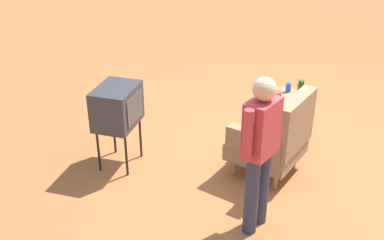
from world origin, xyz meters
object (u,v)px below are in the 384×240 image
(tv_on_stand, at_px, (117,107))
(bottle_wine_green, at_px, (300,92))
(side_table, at_px, (281,103))
(person_standing, at_px, (260,147))
(soda_can_blue, at_px, (288,87))
(flower_vase, at_px, (300,90))
(armchair, at_px, (275,137))

(tv_on_stand, relative_size, bottle_wine_green, 3.22)
(side_table, xyz_separation_m, person_standing, (1.82, -0.10, 0.38))
(tv_on_stand, height_order, bottle_wine_green, tv_on_stand)
(soda_can_blue, height_order, bottle_wine_green, bottle_wine_green)
(tv_on_stand, distance_m, flower_vase, 2.28)
(tv_on_stand, bearing_deg, soda_can_blue, 121.76)
(armchair, xyz_separation_m, soda_can_blue, (-0.97, 0.07, 0.23))
(armchair, bearing_deg, person_standing, -5.25)
(tv_on_stand, distance_m, person_standing, 1.93)
(soda_can_blue, bearing_deg, person_standing, -4.81)
(armchair, relative_size, soda_can_blue, 8.69)
(side_table, xyz_separation_m, tv_on_stand, (1.03, -1.85, 0.22))
(tv_on_stand, height_order, flower_vase, tv_on_stand)
(person_standing, relative_size, bottle_wine_green, 5.12)
(armchair, distance_m, flower_vase, 0.82)
(person_standing, distance_m, soda_can_blue, 2.00)
(flower_vase, bearing_deg, side_table, -111.38)
(tv_on_stand, distance_m, bottle_wine_green, 2.24)
(soda_can_blue, bearing_deg, bottle_wine_green, 23.41)
(side_table, relative_size, bottle_wine_green, 2.07)
(bottle_wine_green, height_order, flower_vase, bottle_wine_green)
(person_standing, bearing_deg, flower_vase, 169.63)
(person_standing, bearing_deg, armchair, 174.75)
(person_standing, height_order, flower_vase, person_standing)
(soda_can_blue, distance_m, bottle_wine_green, 0.40)
(tv_on_stand, xyz_separation_m, flower_vase, (-0.94, 2.07, 0.03))
(flower_vase, bearing_deg, armchair, -17.23)
(bottle_wine_green, bearing_deg, person_standing, -11.22)
(flower_vase, bearing_deg, tv_on_stand, -65.55)
(tv_on_stand, bearing_deg, side_table, 119.00)
(person_standing, bearing_deg, tv_on_stand, -114.24)
(armchair, height_order, person_standing, person_standing)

